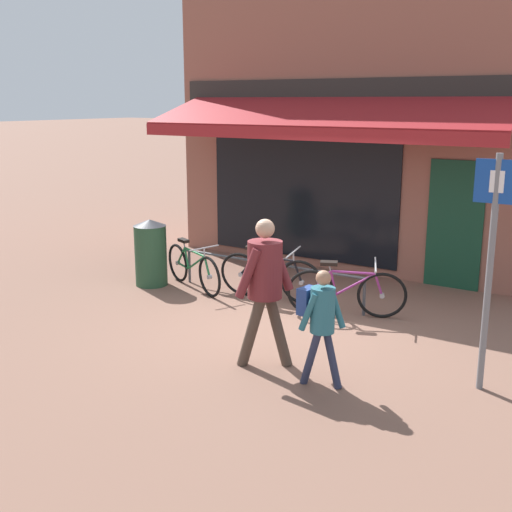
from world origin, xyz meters
name	(u,v)px	position (x,y,z in m)	size (l,w,h in m)	color
ground_plane	(283,324)	(0.00, 0.00, 0.00)	(160.00, 160.00, 0.00)	brown
shop_front	(376,97)	(-0.68, 4.55, 3.08)	(6.95, 4.53, 6.17)	#8E5647
bike_rack_rail	(269,268)	(-0.82, 0.95, 0.47)	(3.29, 0.04, 0.57)	#47494F
bicycle_green	(193,268)	(-2.12, 0.67, 0.36)	(1.62, 0.80, 0.80)	black
bicycle_black	(270,277)	(-0.73, 0.83, 0.38)	(1.75, 0.52, 0.87)	black
bicycle_purple	(346,292)	(0.60, 0.73, 0.37)	(1.61, 0.83, 0.86)	black
pedestrian_adult	(265,278)	(0.54, -1.34, 1.05)	(0.59, 0.69, 1.75)	#47382D
pedestrian_child	(320,314)	(1.32, -1.47, 0.81)	(0.52, 0.36, 1.31)	#282D47
litter_bin	(151,252)	(-2.85, 0.48, 0.56)	(0.54, 0.54, 1.12)	#23472D
parking_sign	(491,250)	(2.81, -0.61, 1.53)	(0.44, 0.07, 2.51)	slate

